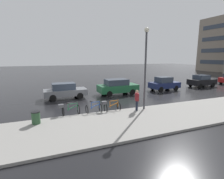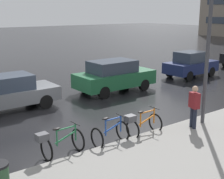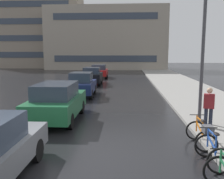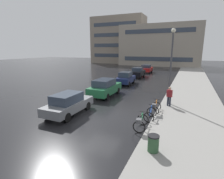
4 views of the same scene
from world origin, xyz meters
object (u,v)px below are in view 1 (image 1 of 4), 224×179
bicycle_third (110,106)px  bicycle_nearest (69,109)px  bicycle_second (94,108)px  streetlamp (146,61)px  trash_bin (36,119)px  pedestrian (137,100)px  car_black (202,81)px  car_navy (164,84)px  car_grey (65,91)px  car_green (118,87)px

bicycle_third → bicycle_nearest: bearing=-95.2°
bicycle_second → streetlamp: (0.72, 3.85, 3.40)m
trash_bin → pedestrian: bearing=90.8°
bicycle_third → pedestrian: bearing=67.4°
bicycle_nearest → streetlamp: streetlamp is taller
bicycle_nearest → bicycle_third: size_ratio=1.02×
bicycle_nearest → car_black: size_ratio=0.38×
trash_bin → car_navy: bearing=114.1°
car_grey → car_navy: 12.02m
car_green → streetlamp: (6.22, -0.44, 2.93)m
pedestrian → bicycle_third: bearing=-112.6°
car_navy → trash_bin: car_navy is taller
car_black → trash_bin: 22.05m
bicycle_nearest → car_navy: car_navy is taller
car_black → car_navy: bearing=-88.5°
pedestrian → trash_bin: (0.10, -7.02, -0.51)m
bicycle_nearest → streetlamp: size_ratio=0.23×
car_black → streetlamp: (6.43, -13.27, 2.97)m
car_green → car_navy: car_green is taller
car_grey → trash_bin: (6.62, -2.52, -0.33)m
car_green → car_black: (-0.21, 12.83, -0.04)m
pedestrian → streetlamp: bearing=100.1°
bicycle_second → trash_bin: bicycle_second is taller
bicycle_second → pedestrian: size_ratio=0.65×
bicycle_third → trash_bin: bearing=-80.5°
bicycle_nearest → streetlamp: bearing=80.7°
bicycle_nearest → pedestrian: bearing=78.0°
bicycle_nearest → trash_bin: bearing=-61.6°
bicycle_nearest → car_black: car_black is taller
car_grey → streetlamp: (6.39, 5.23, 3.01)m
bicycle_nearest → pedestrian: pedestrian is taller
bicycle_nearest → bicycle_second: 1.80m
car_grey → trash_bin: 7.09m
pedestrian → bicycle_nearest: bearing=-102.0°
bicycle_nearest → car_navy: (-5.35, 12.42, 0.34)m
trash_bin → car_grey: bearing=159.2°
bicycle_second → car_grey: car_grey is taller
car_grey → pedestrian: 7.92m
bicycle_third → car_green: car_green is taller
car_black → trash_bin: (6.66, -21.02, -0.37)m
bicycle_third → streetlamp: (0.64, 2.57, 3.32)m
bicycle_second → bicycle_nearest: bearing=-96.3°
bicycle_second → car_navy: (-5.54, 10.64, 0.43)m
bicycle_nearest → car_black: bearing=106.3°
bicycle_third → car_black: 16.87m
streetlamp → car_green: bearing=176.0°
car_green → trash_bin: bearing=-51.8°
car_green → car_black: car_green is taller
car_navy → car_black: (-0.17, 6.48, -0.00)m
car_green → pedestrian: (6.35, -1.16, 0.10)m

